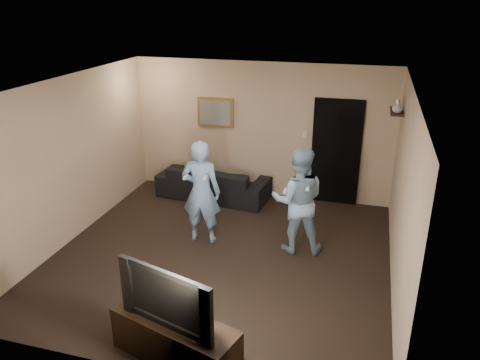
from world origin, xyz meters
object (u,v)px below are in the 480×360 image
(television, at_px, (172,294))
(wii_player_left, at_px, (201,192))
(tv_console, at_px, (175,340))
(sofa, at_px, (213,182))
(wii_player_right, at_px, (298,201))

(television, xyz_separation_m, wii_player_left, (-0.64, 2.60, -0.00))
(tv_console, relative_size, wii_player_left, 0.86)
(sofa, distance_m, wii_player_left, 1.81)
(television, xyz_separation_m, wii_player_right, (0.87, 2.71, -0.02))
(wii_player_left, bearing_deg, wii_player_right, 4.13)
(wii_player_right, bearing_deg, sofa, 140.28)
(wii_player_left, xyz_separation_m, wii_player_right, (1.51, 0.11, -0.01))
(sofa, height_order, television, television)
(wii_player_left, relative_size, wii_player_right, 1.01)
(sofa, distance_m, tv_console, 4.41)
(television, relative_size, wii_player_left, 0.70)
(tv_console, bearing_deg, wii_player_right, 88.62)
(wii_player_left, distance_m, wii_player_right, 1.52)
(tv_console, relative_size, television, 1.24)
(sofa, relative_size, wii_player_right, 1.29)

